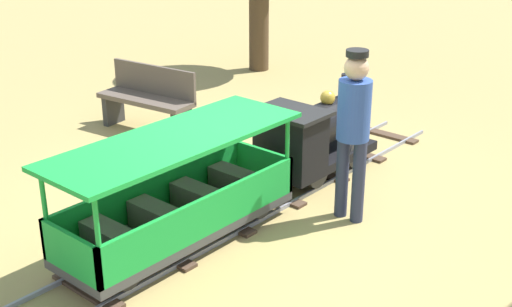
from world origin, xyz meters
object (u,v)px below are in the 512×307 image
passenger_car (179,201)px  conductor_person (353,123)px  park_bench (148,99)px  locomotive (313,135)px

passenger_car → conductor_person: 1.70m
park_bench → passenger_car: bearing=-35.9°
conductor_person → park_bench: 3.33m
conductor_person → park_bench: (-3.26, 0.37, -0.54)m
passenger_car → park_bench: 3.00m
locomotive → passenger_car: (0.00, -1.93, -0.06)m
passenger_car → park_bench: bearing=144.1°
park_bench → locomotive: bearing=4.1°
conductor_person → park_bench: conductor_person is taller
passenger_car → park_bench: passenger_car is taller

